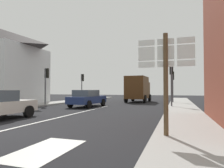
# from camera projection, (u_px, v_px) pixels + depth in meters

# --- Properties ---
(ground_plane) EXTENTS (80.00, 80.00, 0.00)m
(ground_plane) POSITION_uv_depth(u_px,v_px,m) (99.00, 108.00, 16.33)
(ground_plane) COLOR black
(sidewalk_right) EXTENTS (2.27, 44.00, 0.14)m
(sidewalk_right) POSITION_uv_depth(u_px,v_px,m) (184.00, 113.00, 12.44)
(sidewalk_right) COLOR #9E9B96
(sidewalk_right) RESTS_ON ground
(sidewalk_left) EXTENTS (2.27, 44.00, 0.14)m
(sidewalk_left) POSITION_uv_depth(u_px,v_px,m) (17.00, 107.00, 16.42)
(sidewalk_left) COLOR #9E9B96
(sidewalk_left) RESTS_ON ground
(lane_centre_stripe) EXTENTS (0.16, 12.00, 0.01)m
(lane_centre_stripe) POSITION_uv_depth(u_px,v_px,m) (76.00, 114.00, 12.52)
(lane_centre_stripe) COLOR silver
(lane_centre_stripe) RESTS_ON ground
(lane_turn_arrow) EXTENTS (1.20, 2.20, 0.01)m
(lane_turn_arrow) POSITION_uv_depth(u_px,v_px,m) (45.00, 150.00, 4.97)
(lane_turn_arrow) COLOR silver
(lane_turn_arrow) RESTS_ON ground
(sedan_far) EXTENTS (2.21, 4.32, 1.47)m
(sedan_far) POSITION_uv_depth(u_px,v_px,m) (87.00, 98.00, 17.53)
(sedan_far) COLOR navy
(sedan_far) RESTS_ON ground
(delivery_truck) EXTENTS (2.61, 5.06, 3.05)m
(delivery_truck) POSITION_uv_depth(u_px,v_px,m) (138.00, 88.00, 24.26)
(delivery_truck) COLOR #4C2D14
(delivery_truck) RESTS_ON ground
(route_sign_post) EXTENTS (1.66, 0.14, 3.20)m
(route_sign_post) POSITION_uv_depth(u_px,v_px,m) (166.00, 73.00, 6.03)
(route_sign_post) COLOR brown
(route_sign_post) RESTS_ON ground
(traffic_light_far_left) EXTENTS (0.30, 0.49, 3.51)m
(traffic_light_far_left) POSITION_uv_depth(u_px,v_px,m) (82.00, 81.00, 25.93)
(traffic_light_far_left) COLOR #47474C
(traffic_light_far_left) RESTS_ON ground
(traffic_light_near_right) EXTENTS (0.30, 0.49, 3.67)m
(traffic_light_near_right) POSITION_uv_depth(u_px,v_px,m) (171.00, 75.00, 16.65)
(traffic_light_near_right) COLOR #47474C
(traffic_light_near_right) RESTS_ON ground
(traffic_light_far_right) EXTENTS (0.30, 0.49, 3.48)m
(traffic_light_far_right) POSITION_uv_depth(u_px,v_px,m) (173.00, 80.00, 21.89)
(traffic_light_far_right) COLOR #47474C
(traffic_light_far_right) RESTS_ON ground
(traffic_light_near_left) EXTENTS (0.30, 0.49, 3.50)m
(traffic_light_near_left) POSITION_uv_depth(u_px,v_px,m) (46.00, 78.00, 18.80)
(traffic_light_near_left) COLOR #47474C
(traffic_light_near_left) RESTS_ON ground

